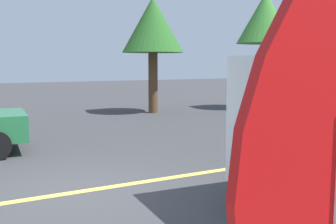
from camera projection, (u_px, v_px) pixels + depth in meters
ground_plane at (75, 193)px, 6.56m from camera, size 80.00×80.00×0.00m
lane_marking_centre at (224, 170)px, 7.98m from camera, size 28.00×0.16×0.01m
tree_left_verge at (265, 19)px, 18.25m from camera, size 2.57×2.57×5.29m
tree_right_verge at (153, 26)px, 16.82m from camera, size 2.58×2.58×4.85m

